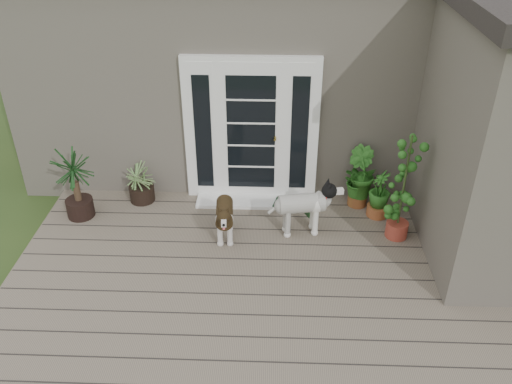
{
  "coord_description": "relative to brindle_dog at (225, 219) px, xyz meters",
  "views": [
    {
      "loc": [
        0.13,
        -4.29,
        4.41
      ],
      "look_at": [
        -0.1,
        1.75,
        0.7
      ],
      "focal_mm": 37.55,
      "sensor_mm": 36.0,
      "label": 1
    }
  ],
  "objects": [
    {
      "name": "spider_plant",
      "position": [
        -1.32,
        0.9,
        0.02
      ],
      "size": [
        0.77,
        0.77,
        0.65
      ],
      "primitive_type": null,
      "rotation": [
        0.0,
        0.0,
        0.33
      ],
      "color": "#9AAD6B",
      "rests_on": "deck"
    },
    {
      "name": "herb_a",
      "position": [
        1.85,
        0.9,
        -0.01
      ],
      "size": [
        0.57,
        0.57,
        0.58
      ],
      "primitive_type": "imported",
      "rotation": [
        0.0,
        0.0,
        0.3
      ],
      "color": "#1C6321",
      "rests_on": "deck"
    },
    {
      "name": "yucca",
      "position": [
        -2.1,
        0.46,
        0.22
      ],
      "size": [
        0.95,
        0.95,
        1.05
      ],
      "primitive_type": null,
      "rotation": [
        0.0,
        0.0,
        -0.41
      ],
      "color": "black",
      "rests_on": "deck"
    },
    {
      "name": "herb_b",
      "position": [
        1.87,
        0.9,
        0.04
      ],
      "size": [
        0.64,
        0.64,
        0.69
      ],
      "primitive_type": "imported",
      "rotation": [
        0.0,
        0.0,
        2.18
      ],
      "color": "#255E1A",
      "rests_on": "deck"
    },
    {
      "name": "sapling",
      "position": [
        2.3,
        0.13,
        0.48
      ],
      "size": [
        0.59,
        0.59,
        1.55
      ],
      "primitive_type": null,
      "rotation": [
        0.0,
        0.0,
        -0.35
      ],
      "color": "#235F1B",
      "rests_on": "deck"
    },
    {
      "name": "house_wing",
      "position": [
        3.4,
        -0.0,
        1.13
      ],
      "size": [
        1.6,
        2.4,
        3.1
      ],
      "primitive_type": "cube",
      "color": "#665E54",
      "rests_on": "ground"
    },
    {
      "name": "deck",
      "position": [
        0.5,
        -1.1,
        -0.36
      ],
      "size": [
        6.2,
        4.6,
        0.12
      ],
      "primitive_type": "cube",
      "color": "#6B5B4C",
      "rests_on": "ground"
    },
    {
      "name": "door_unit",
      "position": [
        0.3,
        1.1,
        0.78
      ],
      "size": [
        1.9,
        0.14,
        2.15
      ],
      "primitive_type": "cube",
      "color": "white",
      "rests_on": "deck"
    },
    {
      "name": "clog_right",
      "position": [
        0.71,
        0.82,
        -0.25
      ],
      "size": [
        0.22,
        0.33,
        0.09
      ],
      "primitive_type": null,
      "rotation": [
        0.0,
        0.0,
        -0.27
      ],
      "color": "black",
      "rests_on": "deck"
    },
    {
      "name": "white_dog",
      "position": [
        1.01,
        0.17,
        0.04
      ],
      "size": [
        0.86,
        0.48,
        0.68
      ],
      "primitive_type": null,
      "rotation": [
        0.0,
        0.0,
        -1.4
      ],
      "color": "silver",
      "rests_on": "deck"
    },
    {
      "name": "brindle_dog",
      "position": [
        0.0,
        0.0,
        0.0
      ],
      "size": [
        0.36,
        0.74,
        0.6
      ],
      "primitive_type": null,
      "rotation": [
        0.0,
        0.0,
        3.22
      ],
      "color": "#3F2D17",
      "rests_on": "deck"
    },
    {
      "name": "clog_left",
      "position": [
        1.13,
        0.65,
        -0.26
      ],
      "size": [
        0.25,
        0.33,
        0.09
      ],
      "primitive_type": null,
      "rotation": [
        0.0,
        0.0,
        0.43
      ],
      "color": "black",
      "rests_on": "deck"
    },
    {
      "name": "house_main",
      "position": [
        0.5,
        3.15,
        1.13
      ],
      "size": [
        7.4,
        4.0,
        3.1
      ],
      "primitive_type": "cube",
      "color": "#665E54",
      "rests_on": "ground"
    },
    {
      "name": "door_step",
      "position": [
        0.3,
        0.9,
        -0.27
      ],
      "size": [
        1.6,
        0.4,
        0.05
      ],
      "primitive_type": "cube",
      "color": "white",
      "rests_on": "deck"
    },
    {
      "name": "herb_c",
      "position": [
        2.12,
        0.63,
        -0.02
      ],
      "size": [
        0.36,
        0.36,
        0.56
      ],
      "primitive_type": "imported",
      "rotation": [
        0.0,
        0.0,
        4.7
      ],
      "color": "#1E631C",
      "rests_on": "deck"
    }
  ]
}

